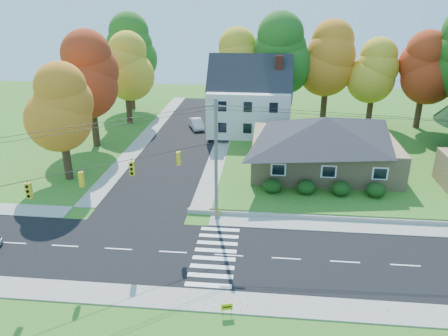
% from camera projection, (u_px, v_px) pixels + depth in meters
% --- Properties ---
extents(ground, '(120.00, 120.00, 0.00)m').
position_uv_depth(ground, '(229.00, 255.00, 30.65)').
color(ground, '#3D7923').
extents(road_main, '(90.00, 8.00, 0.02)m').
position_uv_depth(road_main, '(229.00, 255.00, 30.65)').
color(road_main, black).
rests_on(road_main, ground).
extents(road_cross, '(8.00, 44.00, 0.02)m').
position_uv_depth(road_cross, '(185.00, 138.00, 55.38)').
color(road_cross, black).
rests_on(road_cross, ground).
extents(sidewalk_north, '(90.00, 2.00, 0.08)m').
position_uv_depth(sidewalk_north, '(235.00, 221.00, 35.25)').
color(sidewalk_north, '#9C9A90').
rests_on(sidewalk_north, ground).
extents(sidewalk_south, '(90.00, 2.00, 0.08)m').
position_uv_depth(sidewalk_south, '(221.00, 302.00, 26.02)').
color(sidewalk_south, '#9C9A90').
rests_on(sidewalk_south, ground).
extents(lawn, '(30.00, 30.00, 0.50)m').
position_uv_depth(lawn, '(362.00, 155.00, 48.70)').
color(lawn, '#3D7923').
rests_on(lawn, ground).
extents(ranch_house, '(14.60, 10.60, 5.40)m').
position_uv_depth(ranch_house, '(324.00, 143.00, 43.43)').
color(ranch_house, tan).
rests_on(ranch_house, lawn).
extents(colonial_house, '(10.40, 8.40, 9.60)m').
position_uv_depth(colonial_house, '(250.00, 100.00, 54.75)').
color(colonial_house, silver).
rests_on(colonial_house, lawn).
extents(hedge_row, '(10.70, 1.70, 1.27)m').
position_uv_depth(hedge_row, '(323.00, 188.00, 38.56)').
color(hedge_row, '#163A10').
rests_on(hedge_row, lawn).
extents(traffic_infrastructure, '(38.10, 10.66, 10.00)m').
position_uv_depth(traffic_infrastructure, '(229.00, 181.00, 29.98)').
color(traffic_infrastructure, '#666059').
rests_on(traffic_infrastructure, ground).
extents(tree_lot_0, '(6.72, 6.72, 12.51)m').
position_uv_depth(tree_lot_0, '(237.00, 63.00, 59.08)').
color(tree_lot_0, '#3F2A19').
rests_on(tree_lot_0, lawn).
extents(tree_lot_1, '(7.84, 7.84, 14.60)m').
position_uv_depth(tree_lot_1, '(283.00, 54.00, 57.11)').
color(tree_lot_1, '#3F2A19').
rests_on(tree_lot_1, lawn).
extents(tree_lot_2, '(7.28, 7.28, 13.56)m').
position_uv_depth(tree_lot_2, '(328.00, 59.00, 57.71)').
color(tree_lot_2, '#3F2A19').
rests_on(tree_lot_2, lawn).
extents(tree_lot_3, '(6.16, 6.16, 11.47)m').
position_uv_depth(tree_lot_3, '(375.00, 71.00, 56.71)').
color(tree_lot_3, '#3F2A19').
rests_on(tree_lot_3, lawn).
extents(tree_lot_4, '(6.72, 6.72, 12.51)m').
position_uv_depth(tree_lot_4, '(426.00, 68.00, 54.98)').
color(tree_lot_4, '#3F2A19').
rests_on(tree_lot_4, lawn).
extents(tree_west_0, '(6.16, 6.16, 11.47)m').
position_uv_depth(tree_west_0, '(60.00, 108.00, 40.64)').
color(tree_west_0, '#3F2A19').
rests_on(tree_west_0, ground).
extents(tree_west_1, '(7.28, 7.28, 13.56)m').
position_uv_depth(tree_west_1, '(89.00, 75.00, 49.46)').
color(tree_west_1, '#3F2A19').
rests_on(tree_west_1, ground).
extents(tree_west_2, '(6.72, 6.72, 12.51)m').
position_uv_depth(tree_west_2, '(125.00, 67.00, 58.84)').
color(tree_west_2, '#3F2A19').
rests_on(tree_west_2, ground).
extents(tree_west_3, '(7.84, 7.84, 14.60)m').
position_uv_depth(tree_west_3, '(128.00, 49.00, 65.91)').
color(tree_west_3, '#3F2A19').
rests_on(tree_west_3, ground).
extents(white_car, '(2.84, 4.30, 1.34)m').
position_uv_depth(white_car, '(196.00, 124.00, 58.83)').
color(white_car, silver).
rests_on(white_car, road_cross).
extents(fire_hydrant, '(0.47, 0.37, 0.82)m').
position_uv_depth(fire_hydrant, '(218.00, 212.00, 35.87)').
color(fire_hydrant, gold).
rests_on(fire_hydrant, ground).
extents(yard_sign, '(0.66, 0.21, 0.84)m').
position_uv_depth(yard_sign, '(227.00, 307.00, 24.73)').
color(yard_sign, black).
rests_on(yard_sign, ground).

